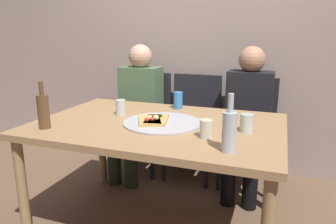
{
  "coord_description": "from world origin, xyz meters",
  "views": [
    {
      "loc": [
        0.7,
        -1.75,
        1.28
      ],
      "look_at": [
        0.03,
        0.09,
        0.78
      ],
      "focal_mm": 33.75,
      "sensor_mm": 36.0,
      "label": 1
    }
  ],
  "objects_px": {
    "guest_in_beanie": "(247,114)",
    "tumbler_far": "(121,107)",
    "pizza_slice_extra": "(150,120)",
    "chair_right": "(248,124)",
    "beer_bottle": "(43,111)",
    "guest_in_sweater": "(137,105)",
    "wine_bottle": "(229,130)",
    "tumbler_near": "(247,123)",
    "pizza_tray": "(162,123)",
    "chair_left": "(144,114)",
    "chair_middle": "(193,119)",
    "pizza_slice_last": "(156,120)",
    "dining_table": "(158,134)",
    "wine_glass": "(206,129)",
    "soda_can": "(178,100)"
  },
  "relations": [
    {
      "from": "pizza_slice_last",
      "to": "soda_can",
      "type": "xyz_separation_m",
      "value": [
        0.0,
        0.41,
        0.04
      ]
    },
    {
      "from": "guest_in_beanie",
      "to": "tumbler_far",
      "type": "bearing_deg",
      "value": 40.17
    },
    {
      "from": "tumbler_far",
      "to": "guest_in_beanie",
      "type": "bearing_deg",
      "value": 40.17
    },
    {
      "from": "soda_can",
      "to": "chair_middle",
      "type": "bearing_deg",
      "value": 91.47
    },
    {
      "from": "guest_in_beanie",
      "to": "tumbler_near",
      "type": "bearing_deg",
      "value": 95.18
    },
    {
      "from": "wine_bottle",
      "to": "guest_in_beanie",
      "type": "distance_m",
      "value": 1.11
    },
    {
      "from": "pizza_slice_extra",
      "to": "tumbler_near",
      "type": "bearing_deg",
      "value": 4.0
    },
    {
      "from": "pizza_tray",
      "to": "wine_bottle",
      "type": "distance_m",
      "value": 0.57
    },
    {
      "from": "chair_middle",
      "to": "guest_in_sweater",
      "type": "relative_size",
      "value": 0.77
    },
    {
      "from": "dining_table",
      "to": "pizza_slice_extra",
      "type": "distance_m",
      "value": 0.11
    },
    {
      "from": "pizza_slice_last",
      "to": "beer_bottle",
      "type": "height_order",
      "value": "beer_bottle"
    },
    {
      "from": "soda_can",
      "to": "chair_right",
      "type": "xyz_separation_m",
      "value": [
        0.47,
        0.5,
        -0.28
      ]
    },
    {
      "from": "chair_middle",
      "to": "guest_in_sweater",
      "type": "height_order",
      "value": "guest_in_sweater"
    },
    {
      "from": "chair_middle",
      "to": "pizza_slice_last",
      "type": "bearing_deg",
      "value": 90.77
    },
    {
      "from": "pizza_slice_last",
      "to": "tumbler_far",
      "type": "height_order",
      "value": "tumbler_far"
    },
    {
      "from": "beer_bottle",
      "to": "guest_in_sweater",
      "type": "distance_m",
      "value": 1.1
    },
    {
      "from": "pizza_slice_last",
      "to": "tumbler_near",
      "type": "height_order",
      "value": "tumbler_near"
    },
    {
      "from": "guest_in_sweater",
      "to": "pizza_tray",
      "type": "bearing_deg",
      "value": 125.06
    },
    {
      "from": "beer_bottle",
      "to": "chair_right",
      "type": "height_order",
      "value": "beer_bottle"
    },
    {
      "from": "chair_left",
      "to": "tumbler_far",
      "type": "bearing_deg",
      "value": 103.38
    },
    {
      "from": "pizza_slice_extra",
      "to": "beer_bottle",
      "type": "bearing_deg",
      "value": -151.82
    },
    {
      "from": "wine_bottle",
      "to": "soda_can",
      "type": "height_order",
      "value": "wine_bottle"
    },
    {
      "from": "tumbler_near",
      "to": "guest_in_sweater",
      "type": "bearing_deg",
      "value": 144.1
    },
    {
      "from": "pizza_slice_last",
      "to": "chair_right",
      "type": "bearing_deg",
      "value": 62.78
    },
    {
      "from": "pizza_tray",
      "to": "tumbler_near",
      "type": "distance_m",
      "value": 0.5
    },
    {
      "from": "pizza_slice_last",
      "to": "chair_right",
      "type": "relative_size",
      "value": 0.27
    },
    {
      "from": "pizza_slice_extra",
      "to": "wine_glass",
      "type": "xyz_separation_m",
      "value": [
        0.38,
        -0.14,
        0.03
      ]
    },
    {
      "from": "pizza_tray",
      "to": "guest_in_beanie",
      "type": "height_order",
      "value": "guest_in_beanie"
    },
    {
      "from": "pizza_tray",
      "to": "soda_can",
      "type": "bearing_deg",
      "value": 95.25
    },
    {
      "from": "pizza_tray",
      "to": "pizza_slice_last",
      "type": "relative_size",
      "value": 1.97
    },
    {
      "from": "tumbler_far",
      "to": "wine_glass",
      "type": "height_order",
      "value": "tumbler_far"
    },
    {
      "from": "tumbler_near",
      "to": "soda_can",
      "type": "height_order",
      "value": "soda_can"
    },
    {
      "from": "chair_right",
      "to": "guest_in_sweater",
      "type": "distance_m",
      "value": 0.99
    },
    {
      "from": "dining_table",
      "to": "tumbler_near",
      "type": "xyz_separation_m",
      "value": [
        0.54,
        0.0,
        0.12
      ]
    },
    {
      "from": "pizza_tray",
      "to": "chair_left",
      "type": "distance_m",
      "value": 1.08
    },
    {
      "from": "wine_bottle",
      "to": "beer_bottle",
      "type": "xyz_separation_m",
      "value": [
        -1.07,
        0.01,
        0.0
      ]
    },
    {
      "from": "dining_table",
      "to": "pizza_tray",
      "type": "bearing_deg",
      "value": -16.34
    },
    {
      "from": "beer_bottle",
      "to": "chair_middle",
      "type": "xyz_separation_m",
      "value": [
        0.57,
        1.23,
        -0.32
      ]
    },
    {
      "from": "wine_bottle",
      "to": "guest_in_sweater",
      "type": "xyz_separation_m",
      "value": [
        -0.99,
        1.09,
        -0.19
      ]
    },
    {
      "from": "guest_in_beanie",
      "to": "pizza_tray",
      "type": "bearing_deg",
      "value": 60.34
    },
    {
      "from": "pizza_tray",
      "to": "pizza_slice_extra",
      "type": "xyz_separation_m",
      "value": [
        -0.07,
        -0.03,
        0.02
      ]
    },
    {
      "from": "chair_middle",
      "to": "chair_left",
      "type": "bearing_deg",
      "value": 0.0
    },
    {
      "from": "chair_left",
      "to": "guest_in_beanie",
      "type": "xyz_separation_m",
      "value": [
        0.97,
        -0.15,
        0.13
      ]
    },
    {
      "from": "wine_bottle",
      "to": "wine_glass",
      "type": "bearing_deg",
      "value": 132.17
    },
    {
      "from": "soda_can",
      "to": "guest_in_sweater",
      "type": "relative_size",
      "value": 0.1
    },
    {
      "from": "pizza_tray",
      "to": "chair_middle",
      "type": "distance_m",
      "value": 0.94
    },
    {
      "from": "guest_in_sweater",
      "to": "tumbler_near",
      "type": "bearing_deg",
      "value": 144.1
    },
    {
      "from": "pizza_slice_extra",
      "to": "chair_right",
      "type": "distance_m",
      "value": 1.1
    },
    {
      "from": "tumbler_far",
      "to": "soda_can",
      "type": "xyz_separation_m",
      "value": [
        0.31,
        0.3,
        0.01
      ]
    },
    {
      "from": "pizza_slice_last",
      "to": "wine_glass",
      "type": "height_order",
      "value": "wine_glass"
    }
  ]
}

